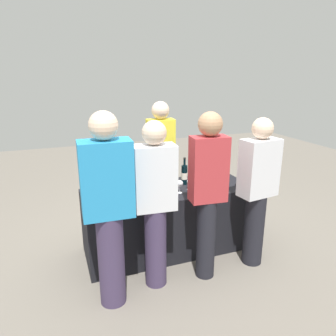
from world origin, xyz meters
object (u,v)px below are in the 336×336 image
server_pouring (161,159)px  guest_2 (208,190)px  wine_glass_1 (190,182)px  guest_3 (257,188)px  wine_bottle_3 (175,176)px  wine_bottle_0 (116,182)px  wine_glass_2 (215,178)px  wine_bottle_2 (161,178)px  wine_bottle_4 (184,174)px  guest_0 (108,206)px  guest_1 (155,200)px  wine_bottle_1 (140,179)px  wine_glass_0 (180,184)px

server_pouring → guest_2: bearing=96.5°
wine_glass_1 → guest_3: size_ratio=0.08×
wine_bottle_3 → wine_glass_1: wine_bottle_3 is taller
wine_bottle_0 → wine_glass_2: bearing=-10.7°
wine_bottle_2 → wine_glass_1: wine_bottle_2 is taller
wine_bottle_0 → wine_bottle_4: size_ratio=0.95×
wine_bottle_0 → wine_bottle_3: (0.68, -0.06, 0.01)m
wine_bottle_4 → wine_glass_2: size_ratio=2.54×
guest_2 → guest_3: (0.60, 0.03, -0.07)m
server_pouring → guest_0: (-0.93, -1.32, 0.01)m
wine_bottle_2 → wine_bottle_4: wine_bottle_4 is taller
wine_glass_1 → guest_1: size_ratio=0.08×
wine_bottle_0 → wine_bottle_4: bearing=-4.0°
wine_bottle_4 → wine_glass_2: 0.36m
wine_bottle_3 → guest_2: (0.06, -0.70, 0.07)m
wine_bottle_2 → guest_1: guest_1 is taller
server_pouring → guest_1: bearing=73.3°
wine_bottle_4 → wine_glass_1: 0.20m
wine_glass_2 → guest_2: (-0.38, -0.55, 0.10)m
wine_bottle_0 → guest_3: bearing=-28.8°
wine_bottle_1 → guest_3: 1.27m
wine_glass_2 → guest_1: (-0.90, -0.50, 0.05)m
wine_glass_0 → guest_2: (0.10, -0.46, 0.08)m
wine_bottle_4 → guest_1: (-0.58, -0.66, 0.02)m
wine_glass_2 → server_pouring: (-0.42, 0.71, 0.09)m
wine_bottle_4 → guest_3: (0.53, -0.68, -0.00)m
wine_glass_0 → guest_3: bearing=-31.9°
guest_0 → wine_glass_1: bearing=32.2°
guest_0 → guest_2: (0.96, 0.06, -0.00)m
wine_glass_0 → server_pouring: size_ratio=0.09×
server_pouring → guest_0: 1.61m
wine_bottle_4 → wine_glass_2: wine_bottle_4 is taller
wine_bottle_1 → wine_bottle_2: (0.24, -0.02, -0.00)m
wine_bottle_3 → wine_bottle_4: 0.12m
guest_0 → guest_1: 0.47m
guest_3 → wine_bottle_1: bearing=138.3°
wine_bottle_1 → wine_bottle_2: 0.24m
wine_glass_1 → guest_0: (-1.01, -0.58, 0.10)m
guest_2 → guest_3: 0.60m
wine_bottle_3 → wine_bottle_4: bearing=3.9°
wine_glass_2 → guest_1: 1.03m
wine_bottle_2 → server_pouring: size_ratio=0.18×
wine_glass_1 → guest_0: guest_0 is taller
guest_1 → wine_glass_0: bearing=49.3°
wine_bottle_0 → guest_1: size_ratio=0.19×
wine_bottle_0 → server_pouring: bearing=35.2°
wine_bottle_0 → wine_bottle_2: size_ratio=1.00×
wine_glass_1 → wine_glass_0: bearing=-159.0°
guest_3 → server_pouring: bearing=109.6°
wine_bottle_1 → wine_glass_1: (0.51, -0.23, -0.02)m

